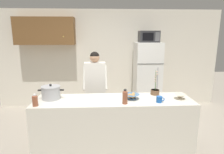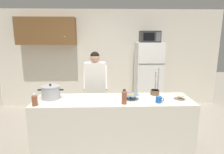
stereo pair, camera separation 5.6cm
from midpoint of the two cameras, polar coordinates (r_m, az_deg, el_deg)
ground_plane at (r=3.52m, az=0.83°, el=-20.97°), size 14.00×14.00×0.00m
back_wall_unit at (r=5.23m, az=-3.05°, el=6.55°), size 6.00×0.48×2.60m
kitchen_island at (r=3.29m, az=0.86°, el=-14.25°), size 2.53×0.68×0.92m
refrigerator at (r=5.03m, az=10.93°, el=-0.02°), size 0.64×0.68×1.76m
microwave at (r=4.90m, az=11.48°, el=11.67°), size 0.48×0.37×0.28m
person_near_pot at (r=3.86m, az=-4.56°, el=-1.56°), size 0.50×0.42×1.62m
cooking_pot at (r=3.26m, az=-17.26°, el=-4.35°), size 0.41×0.30×0.25m
coffee_mug at (r=3.05m, az=14.27°, el=-6.52°), size 0.13×0.09×0.10m
bread_bowl at (r=3.12m, az=6.28°, el=-5.70°), size 0.25×0.25×0.10m
empty_bowl at (r=3.29m, az=20.08°, el=-5.50°), size 0.19×0.19×0.08m
bottle_near_edge at (r=2.89m, az=4.21°, el=-5.88°), size 0.08×0.08×0.23m
bottle_mid_counter at (r=3.02m, az=-21.52°, el=-6.33°), size 0.08×0.08×0.18m
potted_orchid at (r=3.42m, az=13.11°, el=-4.09°), size 0.15×0.15×0.43m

